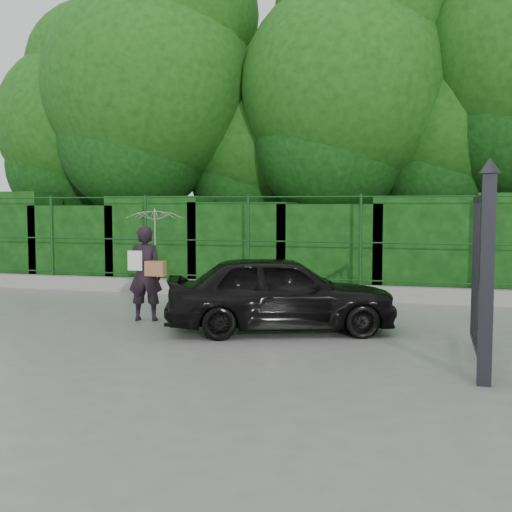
# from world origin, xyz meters

# --- Properties ---
(ground) EXTENTS (80.00, 80.00, 0.00)m
(ground) POSITION_xyz_m (0.00, 0.00, 0.00)
(ground) COLOR gray
(kerb) EXTENTS (14.00, 0.25, 0.30)m
(kerb) POSITION_xyz_m (0.00, 4.50, 0.15)
(kerb) COLOR #9E9E99
(kerb) RESTS_ON ground
(fence) EXTENTS (14.13, 0.06, 1.80)m
(fence) POSITION_xyz_m (0.22, 4.50, 1.20)
(fence) COLOR #124216
(fence) RESTS_ON kerb
(hedge) EXTENTS (14.20, 1.20, 2.21)m
(hedge) POSITION_xyz_m (-0.01, 5.50, 1.02)
(hedge) COLOR black
(hedge) RESTS_ON ground
(trees) EXTENTS (17.10, 6.15, 8.08)m
(trees) POSITION_xyz_m (1.14, 7.74, 4.62)
(trees) COLOR black
(trees) RESTS_ON ground
(gate) EXTENTS (0.22, 2.33, 2.36)m
(gate) POSITION_xyz_m (4.60, -0.72, 1.19)
(gate) COLOR black
(gate) RESTS_ON ground
(woman) EXTENTS (0.93, 0.94, 1.84)m
(woman) POSITION_xyz_m (-0.34, 1.38, 1.21)
(woman) COLOR black
(woman) RESTS_ON ground
(car) EXTENTS (3.67, 2.41, 1.16)m
(car) POSITION_xyz_m (1.89, 1.06, 0.58)
(car) COLOR black
(car) RESTS_ON ground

